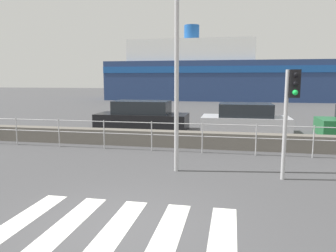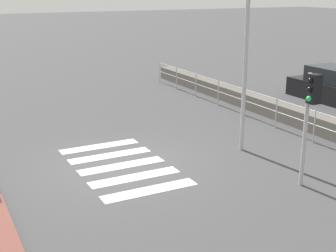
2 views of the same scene
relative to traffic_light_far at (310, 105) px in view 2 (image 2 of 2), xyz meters
The scene contains 6 objects.
ground_plane 5.15m from the traffic_light_far, 133.98° to the right, with size 160.00×160.00×0.00m, color #424244.
crosswalk 5.16m from the traffic_light_far, 134.09° to the right, with size 4.05×2.40×0.01m.
seawall 5.09m from the traffic_light_far, 133.36° to the left, with size 21.87×0.55×0.59m.
harbor_fence 4.40m from the traffic_light_far, 141.59° to the left, with size 19.72×0.04×1.06m.
traffic_light_far is the anchor object (origin of this frame).
streetlamp 3.53m from the traffic_light_far, behind, with size 0.32×1.33×6.58m.
Camera 2 is at (11.07, -4.30, 4.64)m, focal length 50.00 mm.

